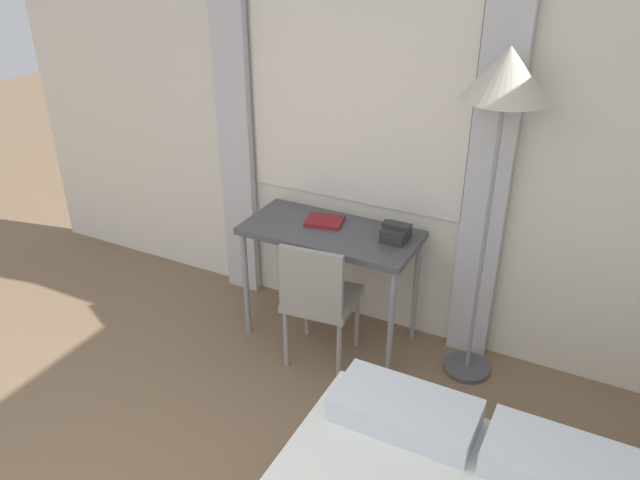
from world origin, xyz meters
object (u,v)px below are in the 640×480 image
standing_lamp (505,94)px  telephone (396,233)px  book (325,221)px  desk (331,241)px  desk_chair (318,296)px

standing_lamp → telephone: size_ratio=11.29×
book → telephone: bearing=-1.1°
telephone → book: telephone is taller
desk → book: bearing=138.4°
desk → telephone: 0.42m
book → standing_lamp: bearing=-0.2°
standing_lamp → book: 1.33m
desk → telephone: size_ratio=6.27×
telephone → book: bearing=178.9°
desk → desk_chair: bearing=-78.1°
book → desk: bearing=-41.6°
desk_chair → telephone: 0.58m
desk_chair → standing_lamp: size_ratio=0.44×
desk_chair → desk: bearing=95.7°
standing_lamp → desk_chair: bearing=-158.2°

